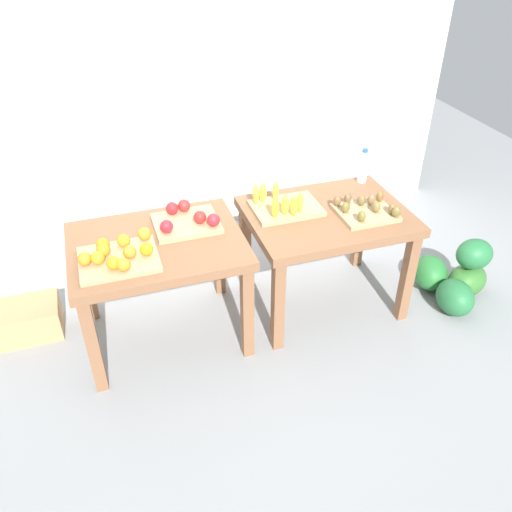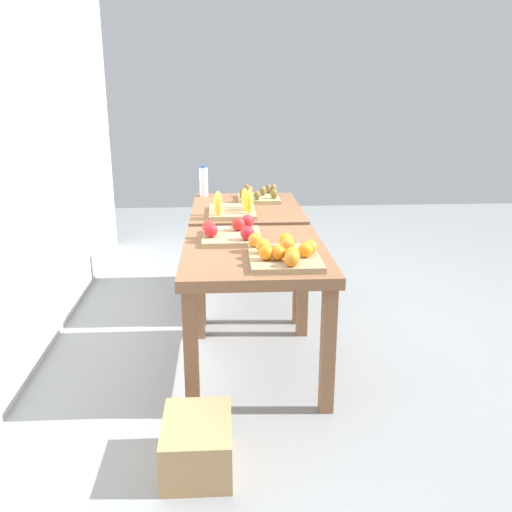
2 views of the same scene
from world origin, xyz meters
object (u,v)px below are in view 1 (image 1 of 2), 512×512
object	(u,v)px
banana_crate	(283,205)
cardboard_produce_box	(30,320)
display_table_left	(158,257)
display_table_right	(326,226)
kiwi_bin	(366,210)
orange_bin	(118,256)
watermelon_pile	(455,278)
water_bottle	(363,167)
apple_bin	(187,220)

from	to	relation	value
banana_crate	cardboard_produce_box	xyz separation A→B (m)	(-1.72, 0.20, -0.67)
display_table_left	cardboard_produce_box	bearing A→B (deg)	160.88
display_table_right	kiwi_bin	distance (m)	0.28
orange_bin	banana_crate	size ratio (longest dim) A/B	1.02
kiwi_bin	watermelon_pile	distance (m)	0.96
display_table_left	watermelon_pile	size ratio (longest dim) A/B	1.57
kiwi_bin	water_bottle	xyz separation A→B (m)	(0.20, 0.43, 0.08)
apple_bin	banana_crate	world-z (taller)	banana_crate
watermelon_pile	apple_bin	bearing A→B (deg)	168.41
display_table_right	water_bottle	bearing A→B (deg)	38.11
water_bottle	cardboard_produce_box	xyz separation A→B (m)	(-2.40, -0.03, -0.75)
apple_bin	kiwi_bin	bearing A→B (deg)	-11.38
banana_crate	apple_bin	bearing A→B (deg)	177.95
watermelon_pile	cardboard_produce_box	bearing A→B (deg)	169.31
orange_bin	water_bottle	bearing A→B (deg)	14.67
water_bottle	watermelon_pile	world-z (taller)	water_bottle
display_table_right	cardboard_produce_box	bearing A→B (deg)	171.41
display_table_right	water_bottle	world-z (taller)	water_bottle
orange_bin	cardboard_produce_box	distance (m)	1.02
banana_crate	display_table_left	bearing A→B (deg)	-173.09
kiwi_bin	watermelon_pile	xyz separation A→B (m)	(0.72, -0.15, -0.61)
banana_crate	orange_bin	bearing A→B (deg)	-167.51
banana_crate	water_bottle	bearing A→B (deg)	18.05
kiwi_bin	cardboard_produce_box	distance (m)	2.34
kiwi_bin	water_bottle	bearing A→B (deg)	65.36
kiwi_bin	water_bottle	distance (m)	0.48
display_table_left	cardboard_produce_box	world-z (taller)	display_table_left
apple_bin	kiwi_bin	world-z (taller)	apple_bin
orange_bin	cardboard_produce_box	world-z (taller)	orange_bin
display_table_left	water_bottle	xyz separation A→B (m)	(1.54, 0.33, 0.23)
apple_bin	display_table_left	bearing A→B (deg)	-149.71
banana_crate	watermelon_pile	xyz separation A→B (m)	(1.21, -0.36, -0.62)
banana_crate	water_bottle	xyz separation A→B (m)	(0.69, 0.22, 0.07)
display_table_right	banana_crate	size ratio (longest dim) A/B	2.36
display_table_left	kiwi_bin	bearing A→B (deg)	-4.29
orange_bin	apple_bin	xyz separation A→B (m)	(0.45, 0.26, -0.00)
kiwi_bin	display_table_left	bearing A→B (deg)	175.71
apple_bin	water_bottle	world-z (taller)	water_bottle
cardboard_produce_box	water_bottle	bearing A→B (deg)	0.63
apple_bin	kiwi_bin	distance (m)	1.15
display_table_right	apple_bin	size ratio (longest dim) A/B	2.60
banana_crate	kiwi_bin	xyz separation A→B (m)	(0.49, -0.20, -0.01)
display_table_right	banana_crate	bearing A→B (deg)	159.05
orange_bin	banana_crate	distance (m)	1.11
banana_crate	cardboard_produce_box	world-z (taller)	banana_crate
orange_bin	banana_crate	bearing A→B (deg)	12.49
kiwi_bin	cardboard_produce_box	xyz separation A→B (m)	(-2.21, 0.40, -0.66)
cardboard_produce_box	banana_crate	bearing A→B (deg)	-6.55
orange_bin	watermelon_pile	world-z (taller)	orange_bin
display_table_left	banana_crate	distance (m)	0.87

